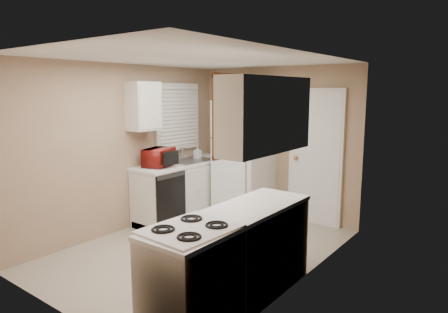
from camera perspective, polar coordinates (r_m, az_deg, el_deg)
The scene contains 19 objects.
floor at distance 5.28m, azimuth -3.36°, elevation -13.12°, with size 3.80×3.80×0.00m, color #C2B4A1.
ceiling at distance 4.90m, azimuth -3.63°, elevation 13.80°, with size 3.80×3.80×0.00m, color white.
wall_left at distance 5.95m, azimuth -13.80°, elevation 1.17°, with size 3.80×3.80×0.00m, color tan.
wall_right at distance 4.19m, azimuth 11.22°, elevation -2.09°, with size 3.80×3.80×0.00m, color tan.
wall_back at distance 6.50m, azimuth 7.47°, elevation 2.04°, with size 2.80×2.80×0.00m, color tan.
wall_front at distance 3.75m, azimuth -22.78°, elevation -4.00°, with size 2.80×2.80×0.00m, color tan.
left_counter at distance 6.48m, azimuth -5.65°, elevation -4.70°, with size 0.60×1.80×0.90m, color silver.
dishwasher at distance 5.86m, azimuth -7.56°, elevation -5.86°, with size 0.03×0.58×0.72m, color black.
sink at distance 6.50m, azimuth -4.81°, elevation -0.94°, with size 0.54×0.74×0.16m, color gray.
microwave at distance 6.05m, azimuth -9.28°, elevation 0.02°, with size 0.27×0.49×0.33m, color maroon.
soap_bottle at distance 6.69m, azimuth -3.80°, elevation 0.57°, with size 0.10×0.10×0.21m, color white.
window_blinds at distance 6.59m, azimuth -6.60°, elevation 5.65°, with size 0.10×0.98×1.08m, color silver.
upper_cabinet_left at distance 5.92m, azimuth -11.44°, elevation 7.06°, with size 0.30×0.45×0.70m, color silver.
refrigerator at distance 6.42m, azimuth 2.88°, elevation -0.38°, with size 0.77×0.75×1.87m, color white.
cabinet_over_fridge at distance 6.53m, azimuth 3.87°, elevation 9.17°, with size 0.70×0.30×0.40m, color silver.
interior_door at distance 6.17m, azimuth 12.90°, elevation -0.19°, with size 0.86×0.06×2.08m, color white.
right_counter at distance 3.90m, azimuth 1.42°, elevation -14.35°, with size 0.60×2.00×0.90m, color silver.
stove at distance 3.50m, azimuth -4.72°, elevation -17.36°, with size 0.60×0.73×0.89m, color white.
upper_cabinet_right at distance 3.75m, azimuth 6.07°, elevation 5.96°, with size 0.30×1.20×0.70m, color silver.
Camera 1 is at (3.18, -3.71, 2.02)m, focal length 32.00 mm.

